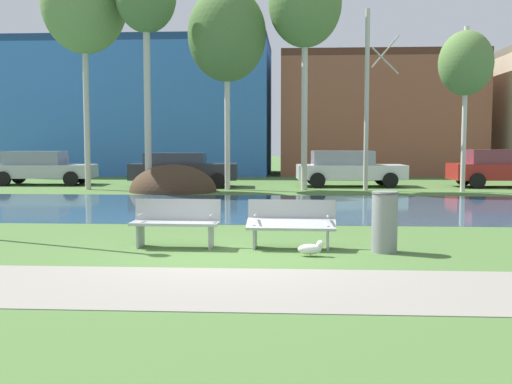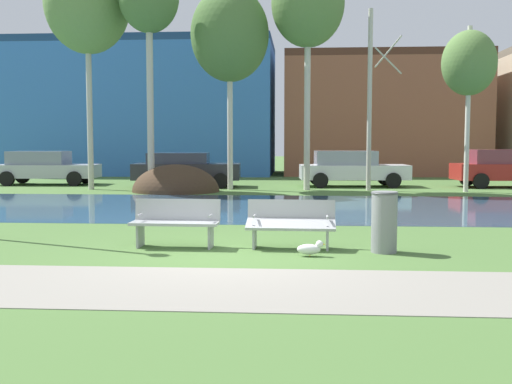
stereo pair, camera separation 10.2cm
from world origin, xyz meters
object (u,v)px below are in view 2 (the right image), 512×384
(bench_right, at_px, (291,222))
(trash_bin, at_px, (384,221))
(seagull, at_px, (310,249))
(parked_hatch_third_white, at_px, (351,168))
(bench_left, at_px, (176,221))
(parked_van_nearest_silver, at_px, (45,167))
(parked_wagon_fourth_red, at_px, (508,168))
(parked_sedan_second_dark, at_px, (185,169))

(bench_right, relative_size, trash_bin, 1.51)
(seagull, height_order, parked_hatch_third_white, parked_hatch_third_white)
(seagull, bearing_deg, bench_left, 162.57)
(bench_right, distance_m, seagull, 0.91)
(bench_left, distance_m, parked_van_nearest_silver, 18.25)
(seagull, xyz_separation_m, parked_wagon_fourth_red, (8.61, 16.41, 0.69))
(trash_bin, xyz_separation_m, parked_hatch_third_white, (0.74, 15.88, 0.25))
(parked_van_nearest_silver, distance_m, parked_hatch_third_white, 13.58)
(bench_left, height_order, parked_sedan_second_dark, parked_sedan_second_dark)
(bench_left, relative_size, trash_bin, 1.51)
(parked_wagon_fourth_red, bearing_deg, trash_bin, -114.68)
(bench_right, relative_size, parked_van_nearest_silver, 0.36)
(seagull, distance_m, parked_sedan_second_dark, 16.47)
(trash_bin, xyz_separation_m, parked_wagon_fourth_red, (7.32, 15.93, 0.28))
(trash_bin, xyz_separation_m, parked_van_nearest_silver, (-12.84, 16.11, 0.23))
(bench_left, xyz_separation_m, bench_right, (2.11, 0.00, 0.00))
(trash_bin, distance_m, parked_van_nearest_silver, 20.60)
(parked_hatch_third_white, bearing_deg, parked_van_nearest_silver, 179.05)
(bench_left, distance_m, parked_hatch_third_white, 16.23)
(bench_left, height_order, bench_right, same)
(seagull, distance_m, parked_hatch_third_white, 16.50)
(bench_left, relative_size, bench_right, 1.00)
(trash_bin, bearing_deg, parked_wagon_fourth_red, 65.32)
(bench_right, distance_m, parked_van_nearest_silver, 19.39)
(bench_right, bearing_deg, parked_van_nearest_silver, 125.32)
(bench_left, xyz_separation_m, parked_sedan_second_dark, (-2.58, 14.90, 0.30))
(seagull, height_order, parked_sedan_second_dark, parked_sedan_second_dark)
(parked_hatch_third_white, relative_size, parked_wagon_fourth_red, 0.97)
(bench_left, relative_size, seagull, 3.34)
(seagull, bearing_deg, bench_right, 113.87)
(bench_right, bearing_deg, bench_left, 180.00)
(bench_right, bearing_deg, trash_bin, -10.01)
(parked_sedan_second_dark, bearing_deg, trash_bin, -67.42)
(trash_bin, relative_size, seagull, 2.21)
(bench_right, height_order, parked_sedan_second_dark, parked_sedan_second_dark)
(trash_bin, distance_m, parked_sedan_second_dark, 16.45)
(seagull, bearing_deg, parked_wagon_fourth_red, 62.32)
(bench_left, bearing_deg, parked_wagon_fourth_red, 54.75)
(parked_sedan_second_dark, distance_m, parked_hatch_third_white, 7.09)
(seagull, relative_size, parked_van_nearest_silver, 0.11)
(seagull, relative_size, parked_sedan_second_dark, 0.11)
(parked_hatch_third_white, bearing_deg, parked_wagon_fourth_red, 0.43)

